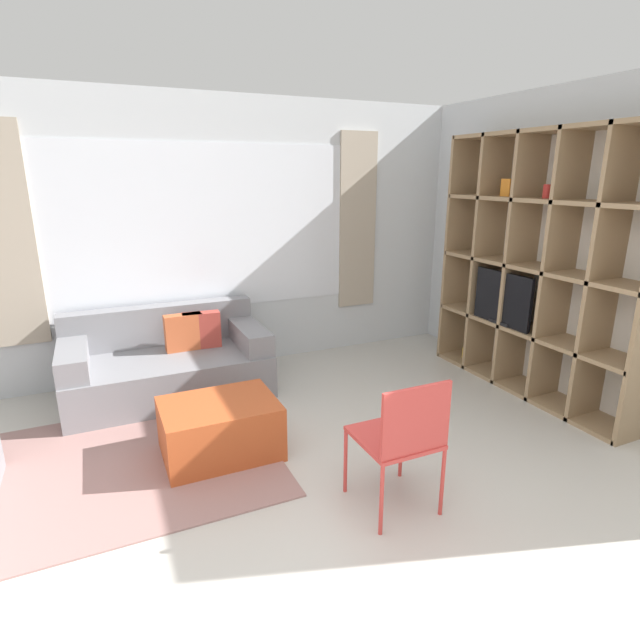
% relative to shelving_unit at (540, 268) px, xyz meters
% --- Properties ---
extents(ground_plane, '(16.00, 16.00, 0.00)m').
position_rel_shelving_unit_xyz_m(ground_plane, '(-2.58, -1.57, -1.16)').
color(ground_plane, beige).
extents(wall_back, '(6.70, 0.11, 2.70)m').
position_rel_shelving_unit_xyz_m(wall_back, '(-2.58, 1.80, 0.20)').
color(wall_back, silver).
rests_on(wall_back, ground_plane).
extents(wall_right, '(0.07, 4.55, 2.70)m').
position_rel_shelving_unit_xyz_m(wall_right, '(0.20, 0.10, 0.19)').
color(wall_right, silver).
rests_on(wall_right, ground_plane).
extents(area_rug, '(2.40, 1.71, 0.01)m').
position_rel_shelving_unit_xyz_m(area_rug, '(-3.76, 0.18, -1.15)').
color(area_rug, gray).
rests_on(area_rug, ground_plane).
extents(shelving_unit, '(0.40, 2.16, 2.33)m').
position_rel_shelving_unit_xyz_m(shelving_unit, '(0.00, 0.00, 0.00)').
color(shelving_unit, silver).
rests_on(shelving_unit, ground_plane).
extents(couch_main, '(1.76, 0.94, 0.76)m').
position_rel_shelving_unit_xyz_m(couch_main, '(-3.10, 1.30, -0.87)').
color(couch_main, gray).
rests_on(couch_main, ground_plane).
extents(ottoman, '(0.81, 0.60, 0.40)m').
position_rel_shelving_unit_xyz_m(ottoman, '(-2.93, 0.05, -0.95)').
color(ottoman, '#B74C23').
rests_on(ottoman, ground_plane).
extents(folding_chair, '(0.44, 0.46, 0.86)m').
position_rel_shelving_unit_xyz_m(folding_chair, '(-2.10, -1.04, -0.64)').
color(folding_chair, '#CC3D38').
rests_on(folding_chair, ground_plane).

